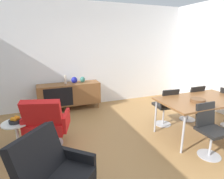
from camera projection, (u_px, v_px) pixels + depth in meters
ground_plane at (117, 154)px, 3.06m from camera, size 8.32×8.32×0.00m
wall_back at (81, 56)px, 5.02m from camera, size 6.80×0.12×2.80m
sideboard at (69, 94)px, 4.86m from camera, size 1.60×0.45×0.72m
vase_cobalt at (74, 80)px, 4.82m from camera, size 0.16×0.16×0.16m
vase_sculptural_dark at (83, 80)px, 4.90m from camera, size 0.13×0.13×0.16m
vase_ceramic_small at (65, 80)px, 4.73m from camera, size 0.06×0.06×0.22m
dining_table at (200, 101)px, 3.50m from camera, size 1.60×0.90×0.74m
wooden_bowl_on_table at (198, 100)px, 3.33m from camera, size 0.26×0.26×0.06m
dining_chair_back_left at (166, 105)px, 3.94m from camera, size 0.42×0.45×0.86m
dining_chair_front_left at (210, 128)px, 2.94m from camera, size 0.40×0.43×0.86m
dining_chair_back_right at (191, 101)px, 4.18m from camera, size 0.40×0.42×0.86m
lounge_chair_red at (46, 122)px, 3.15m from camera, size 0.83×0.80×0.95m
armchair_black_shell at (53, 178)px, 1.89m from camera, size 0.91×0.91×0.95m
side_table_round at (17, 133)px, 3.07m from camera, size 0.44×0.44×0.52m
fruit_bowl at (15, 120)px, 3.01m from camera, size 0.20×0.20×0.11m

